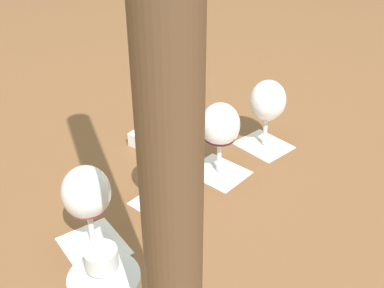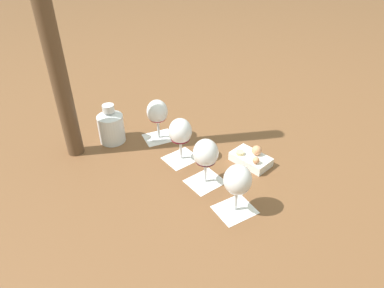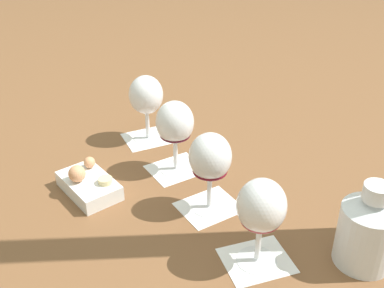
% 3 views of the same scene
% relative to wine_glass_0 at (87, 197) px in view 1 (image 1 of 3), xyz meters
% --- Properties ---
extents(ground_plane, '(8.00, 8.00, 0.00)m').
position_rel_wine_glass_0_xyz_m(ground_plane, '(0.22, 0.11, -0.11)').
color(ground_plane, brown).
extents(tasting_card_0, '(0.13, 0.14, 0.00)m').
position_rel_wine_glass_0_xyz_m(tasting_card_0, '(0.00, 0.00, -0.11)').
color(tasting_card_0, white).
rests_on(tasting_card_0, ground_plane).
extents(tasting_card_1, '(0.15, 0.15, 0.00)m').
position_rel_wine_glass_0_xyz_m(tasting_card_1, '(0.15, 0.08, -0.11)').
color(tasting_card_1, white).
rests_on(tasting_card_1, ground_plane).
extents(tasting_card_2, '(0.15, 0.15, 0.00)m').
position_rel_wine_glass_0_xyz_m(tasting_card_2, '(0.29, 0.15, -0.11)').
color(tasting_card_2, white).
rests_on(tasting_card_2, ground_plane).
extents(tasting_card_3, '(0.14, 0.15, 0.00)m').
position_rel_wine_glass_0_xyz_m(tasting_card_3, '(0.43, 0.22, -0.11)').
color(tasting_card_3, white).
rests_on(tasting_card_3, ground_plane).
extents(wine_glass_0, '(0.08, 0.08, 0.17)m').
position_rel_wine_glass_0_xyz_m(wine_glass_0, '(0.00, 0.00, 0.00)').
color(wine_glass_0, white).
rests_on(wine_glass_0, tasting_card_0).
extents(wine_glass_1, '(0.08, 0.08, 0.17)m').
position_rel_wine_glass_0_xyz_m(wine_glass_1, '(0.15, 0.08, 0.00)').
color(wine_glass_1, white).
rests_on(wine_glass_1, tasting_card_1).
extents(wine_glass_2, '(0.08, 0.08, 0.17)m').
position_rel_wine_glass_0_xyz_m(wine_glass_2, '(0.29, 0.15, 0.00)').
color(wine_glass_2, white).
rests_on(wine_glass_2, tasting_card_2).
extents(wine_glass_3, '(0.08, 0.08, 0.17)m').
position_rel_wine_glass_0_xyz_m(wine_glass_3, '(0.43, 0.22, -0.00)').
color(wine_glass_3, white).
rests_on(wine_glass_3, tasting_card_3).
extents(snack_dish, '(0.16, 0.15, 0.07)m').
position_rel_wine_glass_0_xyz_m(snack_dish, '(0.21, 0.33, -0.09)').
color(snack_dish, white).
rests_on(snack_dish, ground_plane).
extents(umbrella_pole, '(0.06, 0.06, 0.97)m').
position_rel_wine_glass_0_xyz_m(umbrella_pole, '(0.06, -0.32, 0.37)').
color(umbrella_pole, brown).
rests_on(umbrella_pole, ground_plane).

